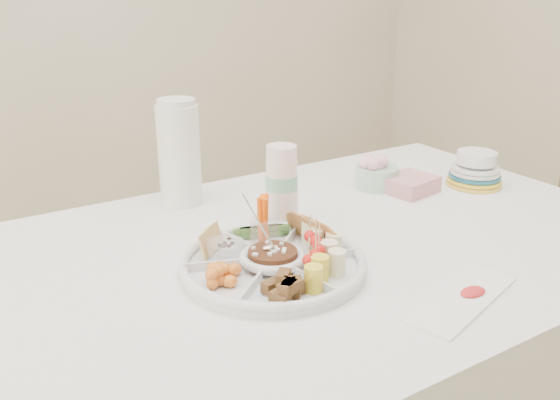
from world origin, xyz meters
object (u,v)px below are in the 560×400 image
dining_table (331,371)px  plate_stack (475,169)px  party_tray (273,261)px  thermos (179,152)px

dining_table → plate_stack: (0.56, 0.08, 0.43)m
party_tray → plate_stack: (0.78, 0.15, 0.03)m
thermos → party_tray: bearing=-89.5°
party_tray → plate_stack: bearing=10.8°
plate_stack → thermos: bearing=158.0°
thermos → plate_stack: thermos is taller
dining_table → thermos: (-0.22, 0.40, 0.52)m
party_tray → plate_stack: 0.79m
dining_table → party_tray: size_ratio=4.00×
dining_table → plate_stack: 0.71m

